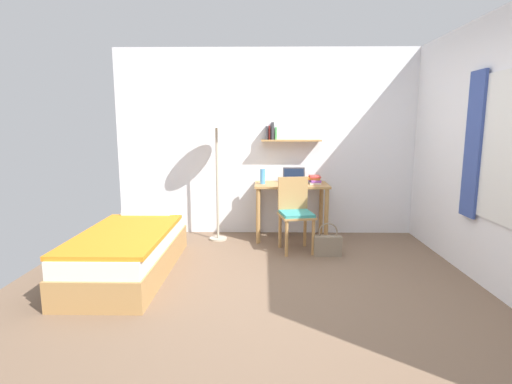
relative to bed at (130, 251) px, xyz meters
The scene contains 11 objects.
ground_plane 1.60m from the bed, 13.81° to the right, with size 5.28×5.28×0.00m, color brown.
wall_back 2.49m from the bed, 46.91° to the left, with size 4.40×0.27×2.60m.
wall_right 3.73m from the bed, ahead, with size 0.10×4.40×2.60m.
bed is the anchor object (origin of this frame).
desk 2.26m from the bed, 36.41° to the left, with size 0.99×0.57×0.76m.
desk_chair 2.00m from the bed, 24.28° to the left, with size 0.47×0.49×0.91m.
standing_lamp 1.97m from the bed, 57.51° to the left, with size 0.44×0.44×1.74m.
laptop 2.38m from the bed, 37.30° to the left, with size 0.31×0.22×0.21m.
water_bottle 2.01m from the bed, 42.86° to the left, with size 0.07×0.07×0.20m, color #4C99DB.
book_stack 2.58m from the bed, 32.92° to the left, with size 0.19×0.25×0.10m.
handbag 2.26m from the bed, 14.99° to the left, with size 0.33×0.11×0.41m.
Camera 1 is at (-0.14, -3.60, 1.54)m, focal length 27.70 mm.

